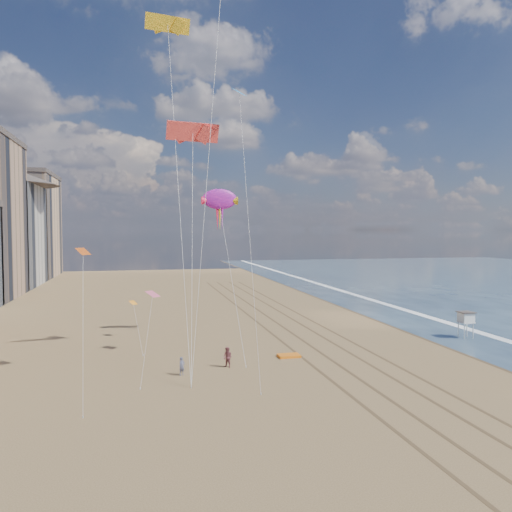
{
  "coord_description": "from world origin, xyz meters",
  "views": [
    {
      "loc": [
        -16.2,
        -25.2,
        12.25
      ],
      "look_at": [
        -4.33,
        26.0,
        9.5
      ],
      "focal_mm": 35.0,
      "sensor_mm": 36.0,
      "label": 1
    }
  ],
  "objects_px": {
    "show_kite": "(220,200)",
    "kite_flyer_b": "(228,357)",
    "grounded_kite": "(289,356)",
    "lifeguard_stand": "(466,318)",
    "kite_flyer_a": "(182,366)"
  },
  "relations": [
    {
      "from": "lifeguard_stand",
      "to": "kite_flyer_b",
      "type": "bearing_deg",
      "value": -168.16
    },
    {
      "from": "lifeguard_stand",
      "to": "kite_flyer_b",
      "type": "distance_m",
      "value": 29.09
    },
    {
      "from": "grounded_kite",
      "to": "show_kite",
      "type": "height_order",
      "value": "show_kite"
    },
    {
      "from": "lifeguard_stand",
      "to": "grounded_kite",
      "type": "height_order",
      "value": "lifeguard_stand"
    },
    {
      "from": "grounded_kite",
      "to": "show_kite",
      "type": "xyz_separation_m",
      "value": [
        -4.92,
        11.24,
        15.61
      ]
    },
    {
      "from": "lifeguard_stand",
      "to": "kite_flyer_a",
      "type": "bearing_deg",
      "value": -167.15
    },
    {
      "from": "grounded_kite",
      "to": "kite_flyer_a",
      "type": "height_order",
      "value": "kite_flyer_a"
    },
    {
      "from": "grounded_kite",
      "to": "show_kite",
      "type": "relative_size",
      "value": 0.1
    },
    {
      "from": "lifeguard_stand",
      "to": "grounded_kite",
      "type": "relative_size",
      "value": 1.43
    },
    {
      "from": "grounded_kite",
      "to": "kite_flyer_b",
      "type": "distance_m",
      "value": 6.85
    },
    {
      "from": "show_kite",
      "to": "lifeguard_stand",
      "type": "bearing_deg",
      "value": -15.74
    },
    {
      "from": "show_kite",
      "to": "kite_flyer_b",
      "type": "xyz_separation_m",
      "value": [
        -1.47,
        -13.57,
        -14.81
      ]
    },
    {
      "from": "kite_flyer_a",
      "to": "kite_flyer_b",
      "type": "bearing_deg",
      "value": -14.54
    },
    {
      "from": "grounded_kite",
      "to": "lifeguard_stand",
      "type": "bearing_deg",
      "value": 8.71
    },
    {
      "from": "show_kite",
      "to": "kite_flyer_b",
      "type": "distance_m",
      "value": 20.14
    }
  ]
}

